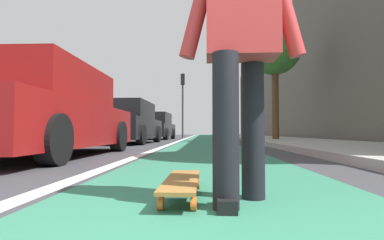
{
  "coord_description": "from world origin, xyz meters",
  "views": [
    {
      "loc": [
        -0.32,
        0.08,
        0.4
      ],
      "look_at": [
        10.22,
        0.48,
        0.83
      ],
      "focal_mm": 28.3,
      "sensor_mm": 36.0,
      "label": 1
    }
  ],
  "objects": [
    {
      "name": "building_facade",
      "position": [
        22.0,
        -5.71,
        4.04
      ],
      "size": [
        40.0,
        1.2,
        8.09
      ],
      "primitive_type": "cube",
      "color": "#615950",
      "rests_on": "ground"
    },
    {
      "name": "parked_car_far",
      "position": [
        16.48,
        2.78,
        0.7
      ],
      "size": [
        4.19,
        1.97,
        1.47
      ],
      "color": "black",
      "rests_on": "ground"
    },
    {
      "name": "ground_plane",
      "position": [
        10.0,
        0.0,
        0.0
      ],
      "size": [
        80.0,
        80.0,
        0.0
      ],
      "primitive_type": "plane",
      "color": "#38383D"
    },
    {
      "name": "street_tree_mid",
      "position": [
        12.16,
        -2.88,
        3.79
      ],
      "size": [
        2.14,
        2.14,
        4.92
      ],
      "color": "brown",
      "rests_on": "ground"
    },
    {
      "name": "traffic_light",
      "position": [
        21.45,
        1.57,
        3.18
      ],
      "size": [
        0.33,
        0.28,
        4.64
      ],
      "color": "#2D2D2D",
      "rests_on": "ground"
    },
    {
      "name": "bike_lane_paint",
      "position": [
        24.0,
        0.0,
        0.0
      ],
      "size": [
        56.0,
        2.04,
        0.0
      ],
      "primitive_type": "cube",
      "color": "#2D7256",
      "rests_on": "ground"
    },
    {
      "name": "skateboard",
      "position": [
        1.53,
        0.21,
        0.09
      ],
      "size": [
        0.84,
        0.21,
        0.11
      ],
      "color": "orange",
      "rests_on": "ground"
    },
    {
      "name": "parked_car_mid",
      "position": [
        10.35,
        2.88,
        0.71
      ],
      "size": [
        4.46,
        2.12,
        1.48
      ],
      "color": "black",
      "rests_on": "ground"
    },
    {
      "name": "parked_car_near",
      "position": [
        4.55,
        2.73,
        0.71
      ],
      "size": [
        4.42,
        1.97,
        1.47
      ],
      "color": "maroon",
      "rests_on": "ground"
    },
    {
      "name": "sidewalk_curb",
      "position": [
        18.0,
        -3.28,
        0.06
      ],
      "size": [
        52.0,
        3.2,
        0.12
      ],
      "primitive_type": "cube",
      "color": "#9E9B93",
      "rests_on": "ground"
    },
    {
      "name": "lane_stripe_white",
      "position": [
        20.0,
        1.17,
        0.0
      ],
      "size": [
        52.0,
        0.16,
        0.01
      ],
      "primitive_type": "cube",
      "color": "silver",
      "rests_on": "ground"
    },
    {
      "name": "skater_person",
      "position": [
        1.39,
        -0.13,
        0.94
      ],
      "size": [
        0.46,
        0.72,
        1.64
      ],
      "color": "black",
      "rests_on": "ground"
    }
  ]
}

